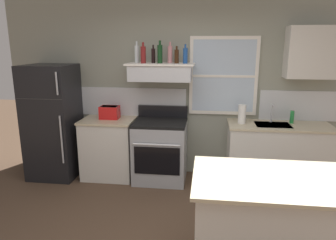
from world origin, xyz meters
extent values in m
cube|color=gray|center=(0.00, 2.23, 1.35)|extent=(5.40, 0.06, 2.70)
cube|color=silver|center=(-1.15, 2.19, 1.13)|extent=(2.50, 0.02, 0.44)
cube|color=silver|center=(1.80, 2.19, 1.13)|extent=(1.20, 0.02, 0.44)
cube|color=white|center=(0.65, 2.18, 1.55)|extent=(1.00, 0.04, 1.15)
cube|color=silver|center=(0.65, 2.17, 1.55)|extent=(0.90, 0.01, 1.05)
cube|color=white|center=(0.65, 2.16, 1.55)|extent=(0.90, 0.02, 0.04)
cube|color=black|center=(-1.90, 1.84, 0.86)|extent=(0.70, 0.68, 1.72)
cube|color=#333333|center=(-1.90, 1.50, 1.27)|extent=(0.69, 0.00, 0.01)
cylinder|color=#A5A8AD|center=(-1.60, 1.47, 0.70)|extent=(0.02, 0.02, 0.70)
cylinder|color=#A5A8AD|center=(-1.60, 1.47, 1.49)|extent=(0.02, 0.02, 0.31)
cube|color=silver|center=(-1.05, 1.90, 0.44)|extent=(0.76, 0.60, 0.88)
cube|color=#C6B793|center=(-1.05, 1.90, 0.90)|extent=(0.79, 0.63, 0.03)
cube|color=red|center=(-1.03, 1.95, 1.01)|extent=(0.28, 0.20, 0.19)
cube|color=black|center=(-1.03, 1.95, 1.09)|extent=(0.24, 0.16, 0.01)
cube|color=black|center=(-1.18, 1.95, 1.04)|extent=(0.02, 0.03, 0.02)
cube|color=#9EA0A5|center=(-0.25, 1.86, 0.43)|extent=(0.76, 0.64, 0.87)
cube|color=black|center=(-0.25, 1.86, 0.89)|extent=(0.76, 0.64, 0.04)
cube|color=black|center=(-0.25, 2.15, 1.00)|extent=(0.76, 0.06, 0.18)
cube|color=black|center=(-0.25, 1.54, 0.42)|extent=(0.65, 0.01, 0.40)
cylinder|color=silver|center=(-0.25, 1.50, 0.67)|extent=(0.65, 0.03, 0.03)
cube|color=silver|center=(-0.25, 1.96, 1.61)|extent=(0.88, 0.48, 0.22)
cube|color=#262628|center=(-0.25, 1.74, 1.53)|extent=(0.75, 0.02, 0.04)
cube|color=white|center=(-0.25, 1.96, 1.73)|extent=(0.96, 0.52, 0.02)
cylinder|color=silver|center=(-0.61, 2.00, 1.87)|extent=(0.06, 0.06, 0.24)
cylinder|color=silver|center=(-0.61, 2.00, 2.02)|extent=(0.03, 0.03, 0.06)
cylinder|color=maroon|center=(-0.49, 1.90, 1.86)|extent=(0.07, 0.07, 0.23)
cylinder|color=maroon|center=(-0.49, 1.90, 2.01)|extent=(0.03, 0.03, 0.06)
cylinder|color=black|center=(-0.36, 1.99, 1.85)|extent=(0.06, 0.06, 0.20)
cylinder|color=black|center=(-0.36, 1.99, 1.97)|extent=(0.02, 0.02, 0.05)
cylinder|color=#143819|center=(-0.26, 1.93, 1.87)|extent=(0.07, 0.07, 0.25)
cylinder|color=#143819|center=(-0.26, 1.93, 2.03)|extent=(0.03, 0.03, 0.06)
cylinder|color=#C67F84|center=(-0.12, 2.01, 1.86)|extent=(0.07, 0.07, 0.24)
cylinder|color=#C67F84|center=(-0.12, 2.01, 2.01)|extent=(0.03, 0.03, 0.06)
cylinder|color=#381E0F|center=(-0.02, 1.95, 1.84)|extent=(0.06, 0.06, 0.19)
cylinder|color=#381E0F|center=(-0.02, 1.95, 1.96)|extent=(0.03, 0.03, 0.05)
cylinder|color=#1E478C|center=(0.10, 1.93, 1.85)|extent=(0.07, 0.07, 0.21)
cylinder|color=#1E478C|center=(0.10, 1.93, 1.98)|extent=(0.03, 0.03, 0.05)
cube|color=silver|center=(1.45, 1.90, 0.44)|extent=(1.40, 0.60, 0.88)
cube|color=#C6B793|center=(1.45, 1.90, 0.90)|extent=(1.43, 0.63, 0.03)
cube|color=#B7BABC|center=(1.35, 1.88, 0.90)|extent=(0.48, 0.36, 0.01)
cylinder|color=silver|center=(1.35, 2.02, 1.05)|extent=(0.03, 0.03, 0.28)
cylinder|color=silver|center=(1.35, 1.94, 1.17)|extent=(0.02, 0.16, 0.02)
cylinder|color=white|center=(0.92, 1.90, 1.04)|extent=(0.11, 0.11, 0.27)
cylinder|color=#268C3F|center=(1.63, 2.00, 1.00)|extent=(0.06, 0.06, 0.18)
cube|color=silver|center=(1.02, 0.04, 0.44)|extent=(1.32, 0.82, 0.88)
cube|color=#C6B793|center=(1.02, 0.04, 0.90)|extent=(1.40, 0.90, 0.03)
cube|color=silver|center=(1.80, 2.04, 1.90)|extent=(0.64, 0.32, 0.70)
camera|label=1|loc=(0.42, -2.51, 2.02)|focal=33.34mm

